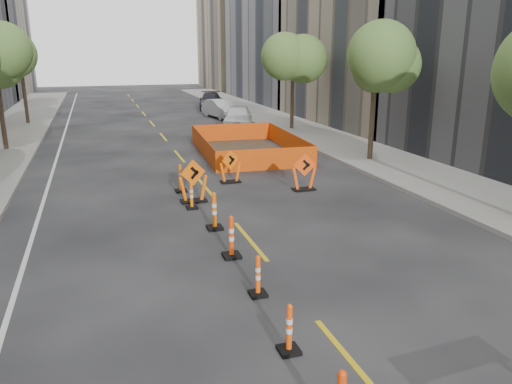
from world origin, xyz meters
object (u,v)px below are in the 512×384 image
object	(u,v)px
channelizer_6	(191,195)
chevron_sign_center	(230,166)
channelizer_3	(258,276)
parked_car_far	(211,101)
channelizer_2	(289,328)
parked_car_near	(238,117)
channelizer_4	(231,237)
channelizer_7	(180,178)
chevron_sign_right	(304,172)
chevron_sign_left	(193,181)
parked_car_mid	(221,109)
channelizer_5	(214,211)

from	to	relation	value
channelizer_6	chevron_sign_center	xyz separation A→B (m)	(2.10, 2.89, 0.20)
channelizer_3	parked_car_far	xyz separation A→B (m)	(6.86, 34.77, 0.25)
chevron_sign_center	parked_car_far	bearing A→B (deg)	57.56
channelizer_2	parked_car_near	xyz separation A→B (m)	(6.18, 25.17, 0.32)
channelizer_4	parked_car_near	xyz separation A→B (m)	(6.05, 20.84, 0.23)
channelizer_4	parked_car_far	size ratio (longest dim) A/B	0.23
channelizer_2	channelizer_7	size ratio (longest dim) A/B	0.89
channelizer_6	parked_car_far	size ratio (longest dim) A/B	0.19
channelizer_7	parked_car_near	xyz separation A→B (m)	(6.27, 14.35, 0.26)
channelizer_2	chevron_sign_right	bearing A→B (deg)	65.55
chevron_sign_center	channelizer_4	bearing A→B (deg)	-126.05
chevron_sign_right	parked_car_far	size ratio (longest dim) A/B	0.28
channelizer_2	channelizer_6	size ratio (longest dim) A/B	1.00
channelizer_2	chevron_sign_left	bearing A→B (deg)	89.28
chevron_sign_left	chevron_sign_center	distance (m)	2.88
channelizer_2	channelizer_3	distance (m)	2.17
channelizer_2	chevron_sign_left	distance (m)	9.39
channelizer_3	channelizer_7	xyz separation A→B (m)	(-0.22, 8.65, 0.06)
chevron_sign_right	chevron_sign_left	bearing A→B (deg)	-168.93
channelizer_2	parked_car_near	size ratio (longest dim) A/B	0.20
channelizer_6	channelizer_7	xyz separation A→B (m)	(-0.00, 2.16, 0.06)
chevron_sign_center	parked_car_mid	distance (m)	19.68
channelizer_4	chevron_sign_right	bearing A→B (deg)	51.23
chevron_sign_center	parked_car_mid	world-z (taller)	parked_car_mid
channelizer_6	chevron_sign_center	distance (m)	3.58
chevron_sign_center	parked_car_far	size ratio (longest dim) A/B	0.27
channelizer_2	chevron_sign_right	distance (m)	10.56
channelizer_6	parked_car_far	xyz separation A→B (m)	(7.08, 28.28, 0.25)
chevron_sign_left	parked_car_far	size ratio (longest dim) A/B	0.31
channelizer_3	channelizer_6	world-z (taller)	channelizer_6
parked_car_mid	channelizer_3	bearing A→B (deg)	-114.59
channelizer_2	chevron_sign_left	world-z (taller)	chevron_sign_left
channelizer_6	chevron_sign_center	bearing A→B (deg)	53.99
channelizer_2	channelizer_7	distance (m)	10.81
channelizer_5	parked_car_far	distance (m)	31.19
channelizer_7	parked_car_far	xyz separation A→B (m)	(7.08, 26.12, 0.19)
channelizer_4	parked_car_far	world-z (taller)	parked_car_far
parked_car_near	channelizer_7	bearing A→B (deg)	-95.44
parked_car_mid	parked_car_near	bearing A→B (deg)	-104.53
chevron_sign_left	parked_car_near	size ratio (longest dim) A/B	0.33
channelizer_7	channelizer_4	bearing A→B (deg)	-88.10
channelizer_5	parked_car_far	size ratio (longest dim) A/B	0.23
chevron_sign_left	channelizer_7	bearing A→B (deg)	84.06
channelizer_3	channelizer_7	size ratio (longest dim) A/B	0.88
channelizer_3	chevron_sign_right	bearing A→B (deg)	60.36
channelizer_6	chevron_sign_center	size ratio (longest dim) A/B	0.70
channelizer_7	channelizer_3	bearing A→B (deg)	-88.54
channelizer_4	chevron_sign_right	xyz separation A→B (m)	(4.24, 5.28, 0.15)
channelizer_4	channelizer_5	distance (m)	2.16
channelizer_4	channelizer_6	world-z (taller)	channelizer_4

